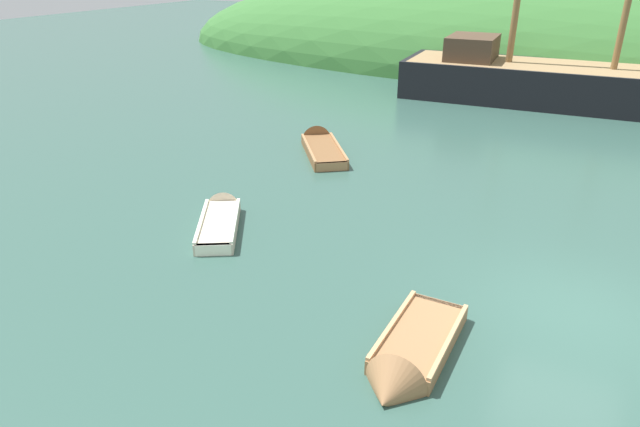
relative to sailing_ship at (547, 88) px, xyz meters
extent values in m
plane|color=#33564C|center=(3.42, -17.75, -0.66)|extent=(120.00, 120.00, 0.00)
ellipsoid|color=#387033|center=(-2.59, 10.77, -0.66)|extent=(52.60, 18.78, 11.25)
cube|color=black|center=(0.16, 0.01, -0.18)|extent=(13.89, 5.26, 2.55)
cube|color=#997A51|center=(0.16, 0.01, 1.04)|extent=(13.32, 4.88, 0.10)
cube|color=#4C3828|center=(-3.63, -0.31, 1.64)|extent=(2.44, 3.06, 1.10)
cube|color=#9E7047|center=(1.03, -20.20, -0.58)|extent=(1.18, 2.38, 0.40)
cone|color=#9E7047|center=(1.07, -21.69, -0.58)|extent=(1.08, 0.63, 1.07)
cube|color=tan|center=(1.01, -19.07, -0.52)|extent=(1.02, 0.14, 0.28)
cube|color=tan|center=(1.04, -20.61, -0.44)|extent=(1.04, 0.20, 0.05)
cube|color=tan|center=(1.03, -19.79, -0.44)|extent=(1.04, 0.20, 0.05)
cube|color=tan|center=(0.51, -20.21, -0.35)|extent=(0.13, 2.32, 0.07)
cube|color=tan|center=(1.56, -20.19, -0.35)|extent=(0.13, 2.32, 0.07)
cube|color=brown|center=(-5.48, -11.85, -0.57)|extent=(2.86, 3.18, 0.42)
cone|color=brown|center=(-6.70, -10.31, -0.57)|extent=(1.32, 1.27, 1.08)
cube|color=#AE7B4F|center=(-4.53, -13.05, -0.51)|extent=(0.88, 0.73, 0.29)
cube|color=#AE7B4F|center=(-5.83, -11.41, -0.42)|extent=(0.93, 0.79, 0.05)
cube|color=#AE7B4F|center=(-5.14, -12.28, -0.42)|extent=(0.93, 0.79, 0.05)
cube|color=#AE7B4F|center=(-5.07, -11.52, -0.33)|extent=(1.99, 2.48, 0.07)
cube|color=#AE7B4F|center=(-5.90, -12.18, -0.33)|extent=(1.99, 2.48, 0.07)
cube|color=beige|center=(-5.01, -18.29, -0.58)|extent=(2.18, 2.69, 0.41)
cone|color=beige|center=(-5.88, -16.92, -0.58)|extent=(1.10, 1.03, 0.88)
cube|color=white|center=(-4.34, -19.34, -0.52)|extent=(0.77, 0.55, 0.29)
cube|color=white|center=(-5.25, -17.90, -0.43)|extent=(0.82, 0.61, 0.05)
cube|color=white|center=(-4.77, -18.67, -0.43)|extent=(0.82, 0.61, 0.05)
cube|color=white|center=(-4.65, -18.06, -0.34)|extent=(1.44, 2.19, 0.07)
cube|color=white|center=(-5.37, -18.52, -0.34)|extent=(1.44, 2.19, 0.07)
camera|label=1|loc=(3.44, -28.27, 5.79)|focal=31.62mm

